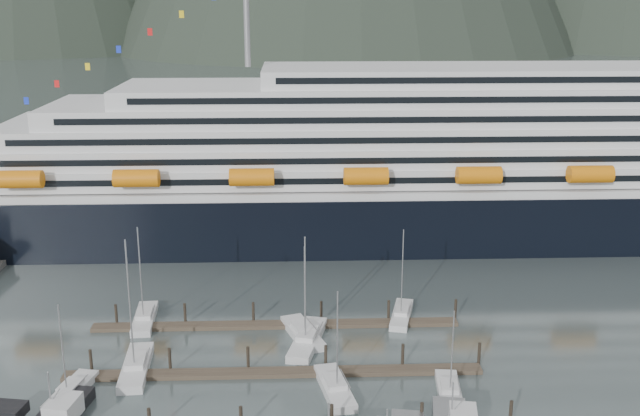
{
  "coord_description": "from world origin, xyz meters",
  "views": [
    {
      "loc": [
        -2.71,
        -74.61,
        41.94
      ],
      "look_at": [
        1.03,
        22.0,
        14.47
      ],
      "focal_mm": 42.0,
      "sensor_mm": 36.0,
      "label": 1
    }
  ],
  "objects_px": {
    "cruise_ship": "(474,169)",
    "sailboat_a": "(71,392)",
    "sailboat_d": "(307,340)",
    "sailboat_f": "(303,334)",
    "sailboat_e": "(145,319)",
    "sailboat_b": "(136,368)",
    "sailboat_h": "(449,392)",
    "sailboat_c": "(335,389)",
    "sailboat_g": "(402,315)"
  },
  "relations": [
    {
      "from": "sailboat_d",
      "to": "sailboat_f",
      "type": "bearing_deg",
      "value": 30.91
    },
    {
      "from": "cruise_ship",
      "to": "sailboat_h",
      "type": "relative_size",
      "value": 19.59
    },
    {
      "from": "sailboat_c",
      "to": "sailboat_h",
      "type": "bearing_deg",
      "value": -105.84
    },
    {
      "from": "sailboat_f",
      "to": "sailboat_c",
      "type": "bearing_deg",
      "value": 175.47
    },
    {
      "from": "sailboat_f",
      "to": "sailboat_g",
      "type": "xyz_separation_m",
      "value": [
        13.48,
        5.35,
        -0.03
      ]
    },
    {
      "from": "sailboat_a",
      "to": "sailboat_f",
      "type": "relative_size",
      "value": 0.88
    },
    {
      "from": "sailboat_h",
      "to": "sailboat_c",
      "type": "bearing_deg",
      "value": 90.59
    },
    {
      "from": "sailboat_g",
      "to": "cruise_ship",
      "type": "bearing_deg",
      "value": -12.1
    },
    {
      "from": "sailboat_c",
      "to": "sailboat_e",
      "type": "height_order",
      "value": "sailboat_e"
    },
    {
      "from": "cruise_ship",
      "to": "sailboat_d",
      "type": "relative_size",
      "value": 14.07
    },
    {
      "from": "sailboat_b",
      "to": "sailboat_h",
      "type": "xyz_separation_m",
      "value": [
        35.17,
        -6.78,
        -0.06
      ]
    },
    {
      "from": "sailboat_a",
      "to": "sailboat_e",
      "type": "relative_size",
      "value": 0.82
    },
    {
      "from": "sailboat_b",
      "to": "sailboat_f",
      "type": "bearing_deg",
      "value": -70.19
    },
    {
      "from": "sailboat_c",
      "to": "sailboat_d",
      "type": "relative_size",
      "value": 0.85
    },
    {
      "from": "sailboat_a",
      "to": "sailboat_f",
      "type": "height_order",
      "value": "sailboat_f"
    },
    {
      "from": "sailboat_d",
      "to": "sailboat_f",
      "type": "distance_m",
      "value": 1.96
    },
    {
      "from": "cruise_ship",
      "to": "sailboat_a",
      "type": "height_order",
      "value": "cruise_ship"
    },
    {
      "from": "sailboat_b",
      "to": "sailboat_d",
      "type": "bearing_deg",
      "value": -75.51
    },
    {
      "from": "sailboat_c",
      "to": "sailboat_d",
      "type": "distance_m",
      "value": 12.39
    },
    {
      "from": "sailboat_c",
      "to": "sailboat_f",
      "type": "height_order",
      "value": "sailboat_f"
    },
    {
      "from": "sailboat_b",
      "to": "sailboat_c",
      "type": "height_order",
      "value": "sailboat_b"
    },
    {
      "from": "sailboat_b",
      "to": "sailboat_h",
      "type": "relative_size",
      "value": 1.58
    },
    {
      "from": "sailboat_f",
      "to": "cruise_ship",
      "type": "bearing_deg",
      "value": -54.74
    },
    {
      "from": "cruise_ship",
      "to": "sailboat_a",
      "type": "xyz_separation_m",
      "value": [
        -57.03,
        -55.74,
        -11.64
      ]
    },
    {
      "from": "sailboat_f",
      "to": "sailboat_h",
      "type": "xyz_separation_m",
      "value": [
        15.73,
        -15.14,
        -0.03
      ]
    },
    {
      "from": "sailboat_e",
      "to": "sailboat_g",
      "type": "bearing_deg",
      "value": -93.81
    },
    {
      "from": "sailboat_b",
      "to": "sailboat_d",
      "type": "distance_m",
      "value": 21.04
    },
    {
      "from": "sailboat_c",
      "to": "sailboat_f",
      "type": "distance_m",
      "value": 14.35
    },
    {
      "from": "cruise_ship",
      "to": "sailboat_c",
      "type": "bearing_deg",
      "value": -116.72
    },
    {
      "from": "sailboat_c",
      "to": "sailboat_e",
      "type": "bearing_deg",
      "value": 41.13
    },
    {
      "from": "cruise_ship",
      "to": "sailboat_b",
      "type": "bearing_deg",
      "value": -135.27
    },
    {
      "from": "sailboat_e",
      "to": "sailboat_g",
      "type": "distance_m",
      "value": 34.47
    },
    {
      "from": "sailboat_b",
      "to": "sailboat_d",
      "type": "xyz_separation_m",
      "value": [
        20.02,
        6.48,
        -0.02
      ]
    },
    {
      "from": "sailboat_d",
      "to": "sailboat_h",
      "type": "xyz_separation_m",
      "value": [
        15.14,
        -13.26,
        -0.04
      ]
    },
    {
      "from": "sailboat_a",
      "to": "sailboat_f",
      "type": "bearing_deg",
      "value": -49.66
    },
    {
      "from": "sailboat_e",
      "to": "sailboat_h",
      "type": "height_order",
      "value": "sailboat_e"
    },
    {
      "from": "sailboat_d",
      "to": "cruise_ship",
      "type": "bearing_deg",
      "value": -21.61
    },
    {
      "from": "sailboat_b",
      "to": "sailboat_c",
      "type": "xyz_separation_m",
      "value": [
        22.76,
        -5.6,
        -0.04
      ]
    },
    {
      "from": "sailboat_d",
      "to": "sailboat_e",
      "type": "bearing_deg",
      "value": 84.99
    },
    {
      "from": "sailboat_a",
      "to": "sailboat_d",
      "type": "xyz_separation_m",
      "value": [
        26.03,
        11.68,
        0.03
      ]
    },
    {
      "from": "sailboat_e",
      "to": "sailboat_a",
      "type": "bearing_deg",
      "value": 162.96
    },
    {
      "from": "sailboat_b",
      "to": "sailboat_c",
      "type": "bearing_deg",
      "value": -107.28
    },
    {
      "from": "sailboat_a",
      "to": "sailboat_g",
      "type": "xyz_separation_m",
      "value": [
        38.92,
        18.91,
        0.0
      ]
    },
    {
      "from": "sailboat_f",
      "to": "sailboat_h",
      "type": "height_order",
      "value": "sailboat_f"
    },
    {
      "from": "cruise_ship",
      "to": "sailboat_g",
      "type": "bearing_deg",
      "value": -116.17
    },
    {
      "from": "sailboat_a",
      "to": "sailboat_h",
      "type": "xyz_separation_m",
      "value": [
        41.17,
        -1.58,
        -0.01
      ]
    },
    {
      "from": "cruise_ship",
      "to": "sailboat_b",
      "type": "xyz_separation_m",
      "value": [
        -51.02,
        -50.54,
        -11.58
      ]
    },
    {
      "from": "cruise_ship",
      "to": "sailboat_f",
      "type": "distance_m",
      "value": 53.96
    },
    {
      "from": "sailboat_a",
      "to": "sailboat_c",
      "type": "distance_m",
      "value": 28.77
    },
    {
      "from": "sailboat_e",
      "to": "sailboat_g",
      "type": "height_order",
      "value": "sailboat_e"
    }
  ]
}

